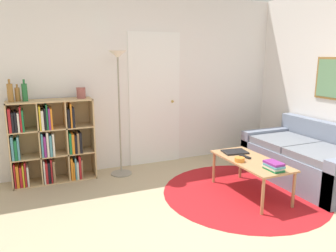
% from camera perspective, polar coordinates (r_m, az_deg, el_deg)
% --- Properties ---
extents(ground_plane, '(14.00, 14.00, 0.00)m').
position_cam_1_polar(ground_plane, '(3.27, 11.92, -19.53)').
color(ground_plane, tan).
extents(wall_back, '(7.53, 0.11, 2.60)m').
position_cam_1_polar(wall_back, '(5.08, -4.18, 7.52)').
color(wall_back, silver).
rests_on(wall_back, ground_plane).
extents(wall_right, '(0.08, 5.52, 2.60)m').
position_cam_1_polar(wall_right, '(5.29, 25.20, 6.71)').
color(wall_right, silver).
rests_on(wall_right, ground_plane).
extents(rug, '(2.05, 2.05, 0.01)m').
position_cam_1_polar(rug, '(4.34, 13.15, -11.18)').
color(rug, '#B2191E').
rests_on(rug, ground_plane).
extents(bookshelf, '(1.09, 0.34, 1.13)m').
position_cam_1_polar(bookshelf, '(4.72, -19.86, -2.86)').
color(bookshelf, tan).
rests_on(bookshelf, ground_plane).
extents(floor_lamp, '(0.30, 0.30, 1.77)m').
position_cam_1_polar(floor_lamp, '(4.61, -8.62, 7.50)').
color(floor_lamp, gray).
rests_on(floor_lamp, ground_plane).
extents(couch, '(0.94, 1.69, 0.79)m').
position_cam_1_polar(couch, '(4.94, 23.34, -5.55)').
color(couch, gray).
rests_on(couch, ground_plane).
extents(coffee_table, '(0.51, 1.09, 0.45)m').
position_cam_1_polar(coffee_table, '(4.18, 14.25, -6.30)').
color(coffee_table, '#AD7F51').
rests_on(coffee_table, ground_plane).
extents(laptop, '(0.34, 0.27, 0.02)m').
position_cam_1_polar(laptop, '(4.42, 11.55, -4.43)').
color(laptop, black).
rests_on(laptop, coffee_table).
extents(bowl, '(0.12, 0.12, 0.05)m').
position_cam_1_polar(bowl, '(4.06, 12.37, -5.73)').
color(bowl, orange).
rests_on(bowl, coffee_table).
extents(book_stack_on_table, '(0.15, 0.23, 0.09)m').
position_cam_1_polar(book_stack_on_table, '(3.87, 17.93, -6.66)').
color(book_stack_on_table, '#196B38').
rests_on(book_stack_on_table, coffee_table).
extents(remote, '(0.07, 0.17, 0.02)m').
position_cam_1_polar(remote, '(4.24, 13.30, -5.22)').
color(remote, black).
rests_on(remote, coffee_table).
extents(bottle_left, '(0.07, 0.07, 0.29)m').
position_cam_1_polar(bottle_left, '(4.57, -25.79, 5.26)').
color(bottle_left, olive).
rests_on(bottle_left, bookshelf).
extents(bottle_middle, '(0.06, 0.06, 0.22)m').
position_cam_1_polar(bottle_middle, '(4.62, -24.73, 5.05)').
color(bottle_middle, olive).
rests_on(bottle_middle, bookshelf).
extents(bottle_right, '(0.07, 0.07, 0.28)m').
position_cam_1_polar(bottle_right, '(4.58, -23.69, 5.42)').
color(bottle_right, '#236633').
rests_on(bottle_right, bookshelf).
extents(vase_on_shelf, '(0.12, 0.12, 0.15)m').
position_cam_1_polar(vase_on_shelf, '(4.65, -14.90, 5.59)').
color(vase_on_shelf, '#934C47').
rests_on(vase_on_shelf, bookshelf).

